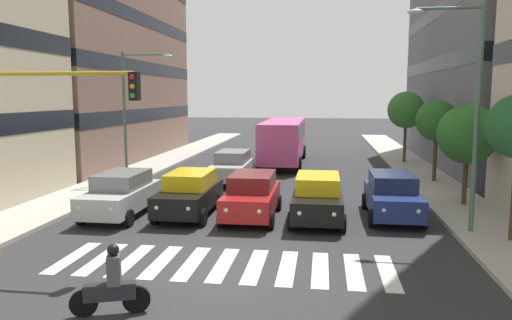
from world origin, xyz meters
TOP-DOWN VIEW (x-y plane):
  - ground_plane at (0.00, 0.00)m, footprint 180.00×180.00m
  - building_left_block_0 at (-14.55, -21.27)m, footprint 9.34×20.49m
  - crosswalk_markings at (0.00, 0.00)m, footprint 9.45×2.80m
  - car_0 at (-5.40, -6.08)m, footprint 2.02×4.44m
  - car_1 at (-2.55, -5.28)m, footprint 2.02×4.44m
  - car_2 at (-0.03, -5.34)m, footprint 2.02×4.44m
  - car_3 at (2.46, -5.40)m, footprint 2.02×4.44m
  - car_4 at (5.09, -4.91)m, footprint 2.02×4.44m
  - car_row2_0 at (2.14, -12.80)m, footprint 2.02×4.44m
  - bus_behind_traffic at (-0.03, -20.54)m, footprint 2.78×10.50m
  - motorcycle_with_rider at (1.75, 3.40)m, footprint 1.64×0.64m
  - traffic_light_gantry at (5.40, 0.28)m, footprint 4.61×0.36m
  - street_lamp_left at (-7.37, -3.99)m, footprint 2.45×0.28m
  - street_lamp_right at (7.27, -11.73)m, footprint 2.77×0.28m
  - street_tree_1 at (-8.66, -8.25)m, footprint 2.47×2.47m
  - street_tree_2 at (-8.67, -13.98)m, footprint 2.18×2.18m
  - street_tree_3 at (-8.30, -21.54)m, footprint 2.50×2.50m

SIDE VIEW (x-z plane):
  - ground_plane at x=0.00m, z-range 0.00..0.00m
  - crosswalk_markings at x=0.00m, z-range 0.00..0.01m
  - motorcycle_with_rider at x=1.75m, z-range -0.14..1.43m
  - car_0 at x=-5.40m, z-range 0.03..1.75m
  - car_1 at x=-2.55m, z-range 0.03..1.75m
  - car_2 at x=-0.03m, z-range 0.03..1.75m
  - car_3 at x=2.46m, z-range 0.03..1.75m
  - car_4 at x=5.09m, z-range 0.03..1.75m
  - car_row2_0 at x=2.14m, z-range 0.03..1.75m
  - bus_behind_traffic at x=-0.03m, z-range 0.36..3.36m
  - street_tree_1 at x=-8.66m, z-range 1.00..5.20m
  - street_tree_2 at x=-8.67m, z-range 1.21..5.54m
  - street_tree_3 at x=-8.30m, z-range 1.30..6.13m
  - traffic_light_gantry at x=5.40m, z-range 0.97..6.47m
  - street_lamp_right at x=7.27m, z-range 0.92..7.73m
  - street_lamp_left at x=-7.37m, z-range 0.91..8.41m
  - building_left_block_0 at x=-14.55m, z-range 0.00..16.82m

